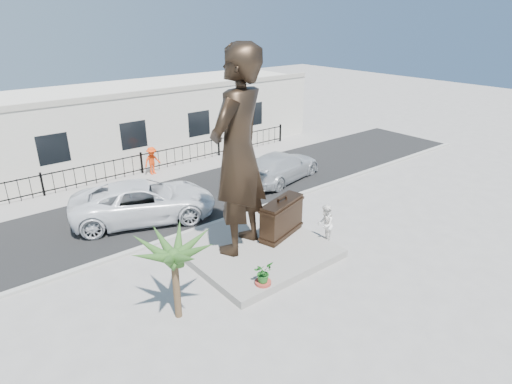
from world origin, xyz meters
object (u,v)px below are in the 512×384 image
at_px(suitcase, 282,218).
at_px(tourist, 325,224).
at_px(statue, 238,153).
at_px(car_white, 144,201).

relative_size(suitcase, tourist, 1.30).
distance_m(statue, suitcase, 3.63).
height_order(suitcase, tourist, suitcase).
bearing_deg(tourist, car_white, -90.25).
relative_size(suitcase, car_white, 0.34).
height_order(tourist, car_white, car_white).
bearing_deg(statue, tourist, 130.17).
distance_m(suitcase, car_white, 6.52).
bearing_deg(car_white, statue, -142.29).
xyz_separation_m(statue, tourist, (3.22, -1.55, -3.29)).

